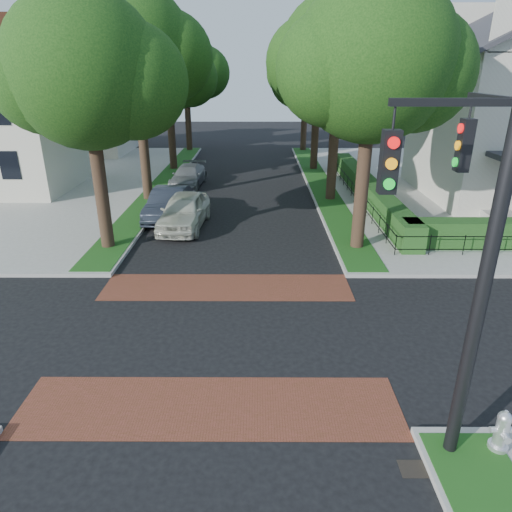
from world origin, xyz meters
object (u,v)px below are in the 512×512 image
at_px(parked_car_middle, 169,204).
at_px(fire_hydrant, 502,431).
at_px(parked_car_front, 184,211).
at_px(traffic_signal, 475,238).
at_px(parked_car_rear, 188,176).

xyz_separation_m(parked_car_middle, fire_hydrant, (9.69, -16.16, -0.19)).
relative_size(parked_car_front, parked_car_middle, 1.04).
height_order(parked_car_front, fire_hydrant, parked_car_front).
bearing_deg(parked_car_middle, parked_car_front, -51.08).
xyz_separation_m(parked_car_front, fire_hydrant, (8.63, -14.63, -0.25)).
relative_size(traffic_signal, parked_car_middle, 1.65).
xyz_separation_m(parked_car_front, parked_car_rear, (-1.05, 8.80, -0.17)).
height_order(traffic_signal, parked_car_front, traffic_signal).
bearing_deg(parked_car_front, parked_car_rear, 100.99).
bearing_deg(parked_car_middle, parked_car_rear, 94.33).
height_order(traffic_signal, parked_car_rear, traffic_signal).
distance_m(parked_car_middle, fire_hydrant, 18.84).
distance_m(parked_car_front, parked_car_rear, 8.86).
relative_size(parked_car_middle, parked_car_rear, 1.02).
bearing_deg(traffic_signal, parked_car_front, 117.24).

